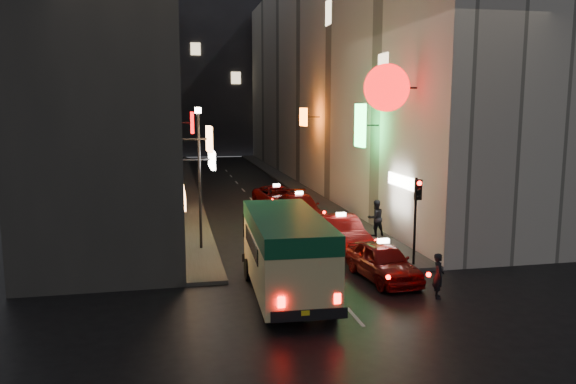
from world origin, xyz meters
TOP-DOWN VIEW (x-y plane):
  - ground at (0.00, 0.00)m, footprint 120.00×120.00m
  - building_left at (-8.00, 33.99)m, footprint 7.49×52.00m
  - building_right at (8.00, 33.99)m, footprint 8.36×52.00m
  - building_far at (0.00, 66.00)m, footprint 30.00×10.00m
  - sidewalk_left at (-4.25, 34.00)m, footprint 1.50×52.00m
  - sidewalk_right at (4.25, 34.00)m, footprint 1.50×52.00m
  - minibus at (-1.70, 6.28)m, footprint 2.55×6.63m
  - taxi_near at (2.22, 7.42)m, footprint 2.57×5.27m
  - taxi_second at (2.06, 12.22)m, footprint 2.37×5.50m
  - taxi_third at (1.62, 18.77)m, footprint 2.37×5.56m
  - taxi_far at (1.22, 23.57)m, footprint 2.64×4.97m
  - pedestrian_crossing at (3.30, 5.10)m, footprint 0.54×0.67m
  - pedestrian_sidewalk at (4.28, 13.68)m, footprint 0.81×0.58m
  - traffic_light at (4.00, 8.47)m, footprint 0.26×0.43m
  - lamp_post at (-4.20, 13.00)m, footprint 0.28×0.28m

SIDE VIEW (x-z plane):
  - ground at x=0.00m, z-range 0.00..0.00m
  - sidewalk_left at x=-4.25m, z-range 0.00..0.15m
  - sidewalk_right at x=4.25m, z-range 0.00..0.15m
  - taxi_far at x=1.22m, z-range -0.08..1.59m
  - taxi_near at x=2.22m, z-range -0.08..1.71m
  - taxi_second at x=2.06m, z-range -0.08..1.82m
  - pedestrian_crossing at x=3.30m, z-range 0.00..1.75m
  - taxi_third at x=1.62m, z-range -0.08..1.84m
  - pedestrian_sidewalk at x=4.28m, z-range 0.15..2.15m
  - minibus at x=-1.70m, z-range 0.37..3.19m
  - traffic_light at x=4.00m, z-range 0.94..4.44m
  - lamp_post at x=-4.20m, z-range 0.61..6.84m
  - building_left at x=-8.00m, z-range 0.00..18.00m
  - building_right at x=8.00m, z-range 0.00..18.00m
  - building_far at x=0.00m, z-range 0.00..22.00m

